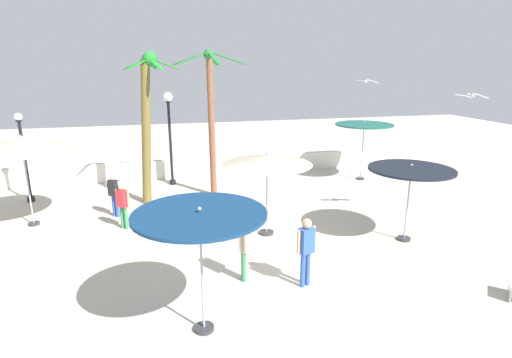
{
  "coord_description": "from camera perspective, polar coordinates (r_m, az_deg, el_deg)",
  "views": [
    {
      "loc": [
        -3.3,
        -10.0,
        5.24
      ],
      "look_at": [
        0.0,
        3.21,
        1.4
      ],
      "focal_mm": 28.53,
      "sensor_mm": 36.0,
      "label": 1
    }
  ],
  "objects": [
    {
      "name": "palm_tree_0",
      "position": [
        16.33,
        -6.4,
        10.08
      ],
      "size": [
        3.0,
        3.04,
        5.82
      ],
      "color": "brown",
      "rests_on": "ground_plane"
    },
    {
      "name": "palm_tree_1",
      "position": [
        15.86,
        -15.03,
        8.65
      ],
      "size": [
        2.12,
        2.13,
        5.71
      ],
      "color": "brown",
      "rests_on": "ground_plane"
    },
    {
      "name": "guest_3",
      "position": [
        13.95,
        -18.18,
        -3.1
      ],
      "size": [
        0.45,
        0.41,
        1.54
      ],
      "color": "#3F8C59",
      "rests_on": "ground_plane"
    },
    {
      "name": "guest_2",
      "position": [
        10.16,
        -1.77,
        -9.11
      ],
      "size": [
        0.29,
        0.55,
        1.61
      ],
      "color": "#3F8C59",
      "rests_on": "ground_plane"
    },
    {
      "name": "guest_1",
      "position": [
        9.91,
        7.03,
        -9.25
      ],
      "size": [
        0.53,
        0.35,
        1.76
      ],
      "color": "#3359B2",
      "rests_on": "ground_plane"
    },
    {
      "name": "seagull_0",
      "position": [
        14.2,
        27.89,
        10.29
      ],
      "size": [
        1.08,
        0.39,
        0.18
      ],
      "color": "white"
    },
    {
      "name": "patio_umbrella_4",
      "position": [
        7.78,
        -7.89,
        -5.6
      ],
      "size": [
        2.57,
        2.57,
        2.67
      ],
      "color": "#333338",
      "rests_on": "ground_plane"
    },
    {
      "name": "patio_umbrella_2",
      "position": [
        19.38,
        14.93,
        7.14
      ],
      "size": [
        2.63,
        2.63,
        2.76
      ],
      "color": "#333338",
      "rests_on": "ground_plane"
    },
    {
      "name": "guest_0",
      "position": [
        15.16,
        -19.27,
        -1.67
      ],
      "size": [
        0.45,
        0.41,
        1.55
      ],
      "color": "#3359B2",
      "rests_on": "ground_plane"
    },
    {
      "name": "lamp_post_0",
      "position": [
        18.04,
        -29.75,
        2.94
      ],
      "size": [
        0.29,
        0.29,
        3.5
      ],
      "color": "black",
      "rests_on": "ground_plane"
    },
    {
      "name": "seagull_1",
      "position": [
        19.47,
        15.19,
        13.11
      ],
      "size": [
        0.82,
        0.99,
        0.18
      ],
      "color": "white"
    },
    {
      "name": "patio_umbrella_1",
      "position": [
        15.11,
        -30.05,
        4.31
      ],
      "size": [
        3.16,
        3.16,
        3.08
      ],
      "color": "#333338",
      "rests_on": "ground_plane"
    },
    {
      "name": "patio_umbrella_3",
      "position": [
        12.86,
        20.9,
        0.91
      ],
      "size": [
        2.5,
        2.5,
        2.43
      ],
      "color": "#333338",
      "rests_on": "ground_plane"
    },
    {
      "name": "ground_plane",
      "position": [
        11.77,
        3.85,
        -10.74
      ],
      "size": [
        56.0,
        56.0,
        0.0
      ],
      "primitive_type": "plane",
      "color": "beige"
    },
    {
      "name": "boundary_wall",
      "position": [
        20.03,
        -4.13,
        1.87
      ],
      "size": [
        25.2,
        0.3,
        0.9
      ],
      "primitive_type": "cube",
      "color": "silver",
      "rests_on": "ground_plane"
    },
    {
      "name": "patio_umbrella_0",
      "position": [
        12.43,
        1.55,
        2.66
      ],
      "size": [
        2.8,
        2.8,
        2.66
      ],
      "color": "#333338",
      "rests_on": "ground_plane"
    },
    {
      "name": "lamp_post_1",
      "position": [
        18.29,
        -12.05,
        7.41
      ],
      "size": [
        0.41,
        0.41,
        4.11
      ],
      "color": "black",
      "rests_on": "ground_plane"
    }
  ]
}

